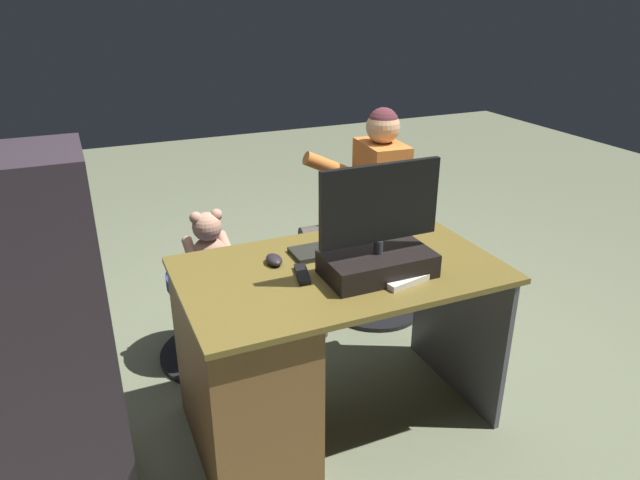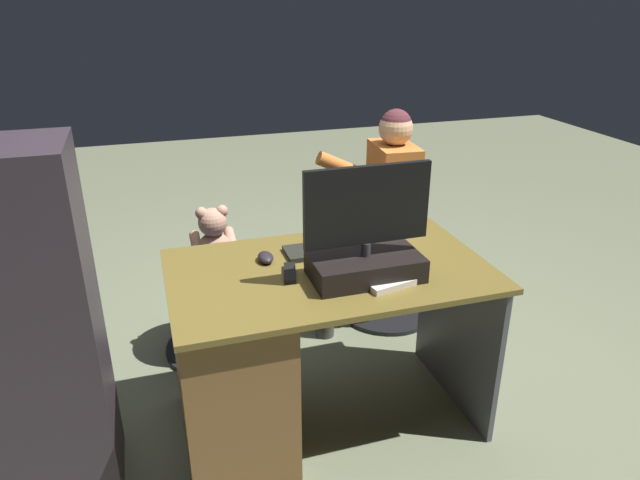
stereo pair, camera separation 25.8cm
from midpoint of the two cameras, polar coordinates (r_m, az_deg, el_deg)
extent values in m
plane|color=#686F54|center=(2.87, 1.45, -13.32)|extent=(10.00, 10.00, 0.00)
cube|color=brown|center=(2.24, 4.21, -3.11)|extent=(1.23, 0.74, 0.02)
cube|color=brown|center=(2.33, -5.66, -12.51)|extent=(0.39, 0.68, 0.71)
cube|color=#4E4E57|center=(2.67, 16.02, -8.32)|extent=(0.02, 0.67, 0.71)
cube|color=black|center=(2.16, 7.89, -2.66)|extent=(0.41, 0.23, 0.09)
cylinder|color=#333338|center=(2.13, 7.99, -0.97)|extent=(0.04, 0.04, 0.05)
cube|color=black|center=(2.07, 8.26, 3.34)|extent=(0.47, 0.02, 0.29)
cube|color=#19598C|center=(2.08, 8.10, 3.46)|extent=(0.43, 0.00, 0.26)
cube|color=black|center=(2.38, 4.66, -0.87)|extent=(0.42, 0.14, 0.02)
ellipsoid|color=black|center=(2.27, -2.14, -1.79)|extent=(0.06, 0.10, 0.04)
cylinder|color=yellow|center=(2.34, 9.66, -0.49)|extent=(0.08, 0.08, 0.10)
cube|color=black|center=(2.17, 0.41, -3.35)|extent=(0.08, 0.16, 0.02)
cube|color=silver|center=(2.21, 9.07, -3.03)|extent=(0.28, 0.34, 0.02)
cylinder|color=black|center=(3.09, -7.19, -10.29)|extent=(0.57, 0.57, 0.03)
cylinder|color=gray|center=(2.98, -7.39, -7.00)|extent=(0.04, 0.04, 0.39)
cylinder|color=navy|center=(2.87, -7.62, -3.16)|extent=(0.43, 0.43, 0.06)
ellipsoid|color=tan|center=(2.82, -7.75, -1.01)|extent=(0.17, 0.14, 0.18)
sphere|color=tan|center=(2.76, -7.91, 1.69)|extent=(0.14, 0.14, 0.14)
sphere|color=beige|center=(2.82, -8.10, 1.92)|extent=(0.05, 0.05, 0.05)
sphere|color=tan|center=(2.75, -6.98, 2.80)|extent=(0.06, 0.06, 0.06)
sphere|color=tan|center=(2.74, -8.96, 2.58)|extent=(0.06, 0.06, 0.06)
cylinder|color=tan|center=(2.85, -6.23, 0.09)|extent=(0.05, 0.13, 0.09)
cylinder|color=tan|center=(2.82, -9.57, -0.32)|extent=(0.05, 0.13, 0.09)
cylinder|color=tan|center=(2.94, -7.17, -1.23)|extent=(0.06, 0.11, 0.06)
cylinder|color=tan|center=(2.93, -8.87, -1.45)|extent=(0.06, 0.11, 0.06)
cylinder|color=black|center=(3.41, 8.71, -6.88)|extent=(0.52, 0.52, 0.03)
cylinder|color=gray|center=(3.31, 8.92, -3.81)|extent=(0.04, 0.04, 0.39)
cylinder|color=#504558|center=(3.21, 9.17, -0.27)|extent=(0.41, 0.41, 0.06)
cube|color=#C86F2F|center=(3.11, 9.51, 4.59)|extent=(0.22, 0.33, 0.52)
sphere|color=tan|center=(3.02, 9.94, 10.72)|extent=(0.17, 0.17, 0.17)
sphere|color=#54272D|center=(3.01, 9.97, 11.04)|extent=(0.16, 0.16, 0.16)
cylinder|color=#C86F2F|center=(2.85, 9.14, 4.51)|extent=(0.41, 0.11, 0.24)
cylinder|color=#C86F2F|center=(3.18, 5.53, 6.71)|extent=(0.41, 0.11, 0.24)
cylinder|color=#423E39|center=(3.02, 6.65, -0.63)|extent=(0.43, 0.14, 0.11)
cylinder|color=#423E39|center=(3.05, 2.93, -5.62)|extent=(0.10, 0.10, 0.47)
cylinder|color=#423E39|center=(3.17, 5.15, 0.58)|extent=(0.43, 0.14, 0.11)
cylinder|color=#423E39|center=(3.19, 1.61, -4.19)|extent=(0.10, 0.10, 0.47)
cube|color=#2F262F|center=(2.14, -23.55, -8.65)|extent=(0.44, 0.36, 1.30)
camera|label=1|loc=(0.13, -87.14, 1.25)|focal=32.58mm
camera|label=2|loc=(0.13, 92.86, -1.25)|focal=32.58mm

